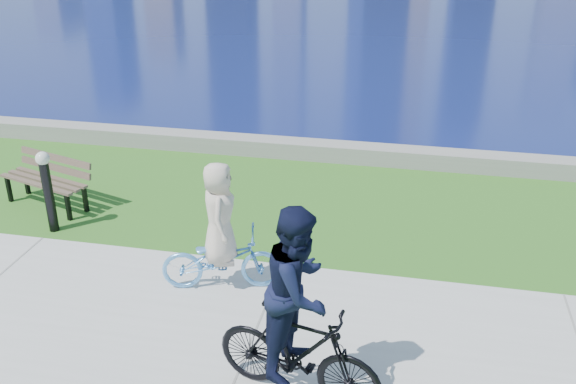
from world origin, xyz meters
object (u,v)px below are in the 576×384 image
Objects in this scene: bollard_lamp at (47,186)px; cyclist_woman at (221,243)px; park_bench at (48,176)px; cyclist_man at (299,323)px.

cyclist_woman reaches higher than bollard_lamp.
cyclist_man is at bearing -18.65° from park_bench.
park_bench is at bearing 48.41° from cyclist_woman.
cyclist_man is at bearing -156.94° from cyclist_woman.
park_bench is at bearing 121.99° from bollard_lamp.
cyclist_woman reaches higher than park_bench.
bollard_lamp is (0.56, -0.90, 0.25)m from park_bench.
bollard_lamp is 3.44m from cyclist_woman.
bollard_lamp is 5.61m from cyclist_man.
cyclist_woman is (3.83, -1.99, 0.18)m from park_bench.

